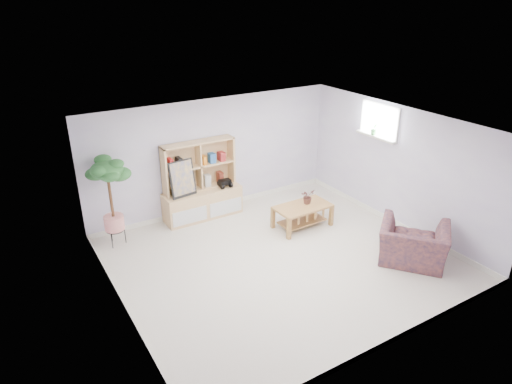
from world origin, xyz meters
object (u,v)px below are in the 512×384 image
coffee_table (302,216)px  storage_unit (202,181)px  floor_tree (111,203)px  armchair (414,241)px

coffee_table → storage_unit: bearing=135.5°
storage_unit → coffee_table: 2.16m
storage_unit → floor_tree: 1.88m
coffee_table → floor_tree: (-3.38, 1.24, 0.63)m
coffee_table → armchair: (0.84, -2.04, 0.18)m
coffee_table → floor_tree: 3.65m
storage_unit → coffee_table: size_ratio=1.45×
coffee_table → armchair: armchair is taller
storage_unit → floor_tree: floor_tree is taller
coffee_table → armchair: size_ratio=1.01×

